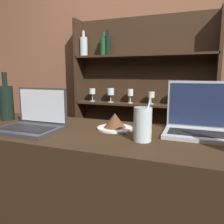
% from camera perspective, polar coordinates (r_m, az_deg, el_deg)
% --- Properties ---
extents(back_wall, '(7.00, 0.06, 2.70)m').
position_cam_1_polar(back_wall, '(2.24, 10.62, 10.34)').
color(back_wall, brown).
rests_on(back_wall, ground_plane).
extents(back_shelf, '(1.37, 0.18, 1.87)m').
position_cam_1_polar(back_shelf, '(2.21, 7.19, 0.88)').
color(back_shelf, '#332114').
rests_on(back_shelf, ground_plane).
extents(laptop_near, '(0.31, 0.23, 0.21)m').
position_cam_1_polar(laptop_near, '(1.21, -19.89, -2.26)').
color(laptop_near, '#333338').
rests_on(laptop_near, bar_counter).
extents(laptop_far, '(0.30, 0.22, 0.25)m').
position_cam_1_polar(laptop_far, '(1.12, 21.36, -2.51)').
color(laptop_far, '#ADADB2').
rests_on(laptop_far, bar_counter).
extents(cake_plate, '(0.19, 0.19, 0.08)m').
position_cam_1_polar(cake_plate, '(1.14, 0.74, -2.74)').
color(cake_plate, silver).
rests_on(cake_plate, bar_counter).
extents(water_glass, '(0.08, 0.08, 0.19)m').
position_cam_1_polar(water_glass, '(0.94, 8.01, -3.18)').
color(water_glass, silver).
rests_on(water_glass, bar_counter).
extents(wine_bottle_dark, '(0.08, 0.08, 0.30)m').
position_cam_1_polar(wine_bottle_dark, '(1.51, -25.86, 2.38)').
color(wine_bottle_dark, black).
rests_on(wine_bottle_dark, bar_counter).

